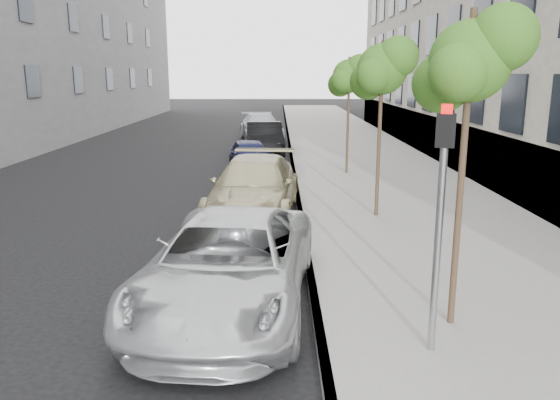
{
  "coord_description": "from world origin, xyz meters",
  "views": [
    {
      "loc": [
        0.55,
        -6.22,
        3.86
      ],
      "look_at": [
        0.59,
        3.94,
        1.5
      ],
      "focal_mm": 35.0,
      "sensor_mm": 36.0,
      "label": 1
    }
  ],
  "objects_px": {
    "tree_mid": "(383,69)",
    "sedan_blue": "(250,156)",
    "sedan_rear": "(261,127)",
    "tree_far": "(350,76)",
    "minivan": "(228,264)",
    "sedan_black": "(264,139)",
    "signal_pole": "(441,203)",
    "tree_near": "(472,62)",
    "suv": "(254,188)"
  },
  "relations": [
    {
      "from": "tree_far",
      "to": "minivan",
      "type": "distance_m",
      "value": 12.99
    },
    {
      "from": "tree_far",
      "to": "signal_pole",
      "type": "xyz_separation_m",
      "value": [
        -0.56,
        -13.84,
        -1.54
      ]
    },
    {
      "from": "suv",
      "to": "minivan",
      "type": "bearing_deg",
      "value": -86.35
    },
    {
      "from": "minivan",
      "to": "sedan_blue",
      "type": "bearing_deg",
      "value": 97.17
    },
    {
      "from": "tree_near",
      "to": "minivan",
      "type": "distance_m",
      "value": 4.84
    },
    {
      "from": "sedan_black",
      "to": "sedan_rear",
      "type": "distance_m",
      "value": 5.68
    },
    {
      "from": "tree_near",
      "to": "tree_mid",
      "type": "xyz_separation_m",
      "value": [
        0.0,
        6.5,
        -0.05
      ]
    },
    {
      "from": "sedan_rear",
      "to": "tree_mid",
      "type": "bearing_deg",
      "value": -86.56
    },
    {
      "from": "tree_far",
      "to": "minivan",
      "type": "bearing_deg",
      "value": -106.05
    },
    {
      "from": "sedan_blue",
      "to": "signal_pole",
      "type": "bearing_deg",
      "value": -85.99
    },
    {
      "from": "signal_pole",
      "to": "tree_near",
      "type": "bearing_deg",
      "value": 72.73
    },
    {
      "from": "sedan_black",
      "to": "sedan_blue",
      "type": "bearing_deg",
      "value": -99.95
    },
    {
      "from": "sedan_black",
      "to": "minivan",
      "type": "bearing_deg",
      "value": -95.14
    },
    {
      "from": "signal_pole",
      "to": "suv",
      "type": "bearing_deg",
      "value": 125.92
    },
    {
      "from": "tree_mid",
      "to": "tree_far",
      "type": "bearing_deg",
      "value": 90.0
    },
    {
      "from": "signal_pole",
      "to": "sedan_rear",
      "type": "height_order",
      "value": "signal_pole"
    },
    {
      "from": "sedan_blue",
      "to": "sedan_black",
      "type": "xyz_separation_m",
      "value": [
        0.46,
        4.89,
        0.13
      ]
    },
    {
      "from": "suv",
      "to": "sedan_rear",
      "type": "relative_size",
      "value": 1.02
    },
    {
      "from": "minivan",
      "to": "sedan_black",
      "type": "height_order",
      "value": "sedan_black"
    },
    {
      "from": "sedan_blue",
      "to": "sedan_black",
      "type": "height_order",
      "value": "sedan_black"
    },
    {
      "from": "tree_mid",
      "to": "tree_far",
      "type": "xyz_separation_m",
      "value": [
        -0.0,
        6.5,
        -0.2
      ]
    },
    {
      "from": "signal_pole",
      "to": "sedan_blue",
      "type": "bearing_deg",
      "value": 118.87
    },
    {
      "from": "tree_mid",
      "to": "suv",
      "type": "xyz_separation_m",
      "value": [
        -3.33,
        0.48,
        -3.17
      ]
    },
    {
      "from": "signal_pole",
      "to": "suv",
      "type": "relative_size",
      "value": 0.61
    },
    {
      "from": "tree_far",
      "to": "minivan",
      "type": "relative_size",
      "value": 0.79
    },
    {
      "from": "suv",
      "to": "sedan_rear",
      "type": "bearing_deg",
      "value": 96.33
    },
    {
      "from": "tree_near",
      "to": "tree_mid",
      "type": "bearing_deg",
      "value": 90.0
    },
    {
      "from": "tree_far",
      "to": "signal_pole",
      "type": "relative_size",
      "value": 1.32
    },
    {
      "from": "signal_pole",
      "to": "minivan",
      "type": "bearing_deg",
      "value": 166.61
    },
    {
      "from": "sedan_black",
      "to": "tree_mid",
      "type": "bearing_deg",
      "value": -79.31
    },
    {
      "from": "suv",
      "to": "tree_far",
      "type": "bearing_deg",
      "value": 66.29
    },
    {
      "from": "tree_mid",
      "to": "sedan_blue",
      "type": "xyz_separation_m",
      "value": [
        -3.79,
        7.28,
        -3.31
      ]
    },
    {
      "from": "tree_far",
      "to": "sedan_rear",
      "type": "xyz_separation_m",
      "value": [
        -3.66,
        11.35,
        -2.97
      ]
    },
    {
      "from": "tree_near",
      "to": "signal_pole",
      "type": "bearing_deg",
      "value": -123.69
    },
    {
      "from": "suv",
      "to": "signal_pole",
      "type": "bearing_deg",
      "value": -65.27
    },
    {
      "from": "tree_near",
      "to": "tree_far",
      "type": "bearing_deg",
      "value": 90.0
    },
    {
      "from": "tree_mid",
      "to": "sedan_rear",
      "type": "xyz_separation_m",
      "value": [
        -3.66,
        17.85,
        -3.18
      ]
    },
    {
      "from": "minivan",
      "to": "sedan_rear",
      "type": "relative_size",
      "value": 1.03
    },
    {
      "from": "tree_far",
      "to": "sedan_rear",
      "type": "distance_m",
      "value": 12.29
    },
    {
      "from": "sedan_rear",
      "to": "tree_far",
      "type": "bearing_deg",
      "value": -80.27
    },
    {
      "from": "tree_mid",
      "to": "signal_pole",
      "type": "distance_m",
      "value": 7.56
    },
    {
      "from": "sedan_black",
      "to": "sedan_rear",
      "type": "xyz_separation_m",
      "value": [
        -0.33,
        5.67,
        0.0
      ]
    },
    {
      "from": "tree_near",
      "to": "sedan_blue",
      "type": "height_order",
      "value": "tree_near"
    },
    {
      "from": "signal_pole",
      "to": "tree_mid",
      "type": "bearing_deg",
      "value": 102.07
    },
    {
      "from": "signal_pole",
      "to": "sedan_black",
      "type": "height_order",
      "value": "signal_pole"
    },
    {
      "from": "signal_pole",
      "to": "minivan",
      "type": "xyz_separation_m",
      "value": [
        -2.94,
        1.68,
        -1.45
      ]
    },
    {
      "from": "sedan_black",
      "to": "sedan_rear",
      "type": "relative_size",
      "value": 0.88
    },
    {
      "from": "suv",
      "to": "sedan_blue",
      "type": "bearing_deg",
      "value": 99.09
    },
    {
      "from": "minivan",
      "to": "suv",
      "type": "height_order",
      "value": "suv"
    },
    {
      "from": "tree_near",
      "to": "sedan_blue",
      "type": "distance_m",
      "value": 14.68
    }
  ]
}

